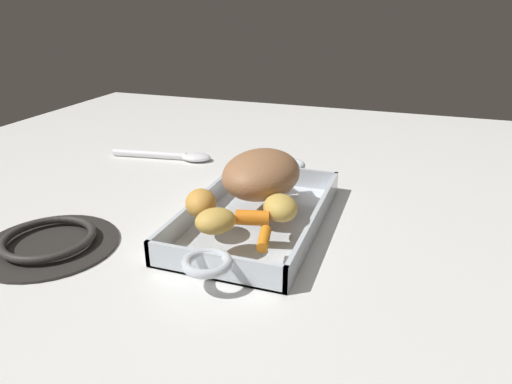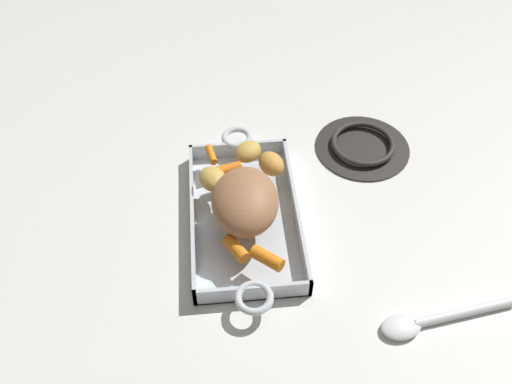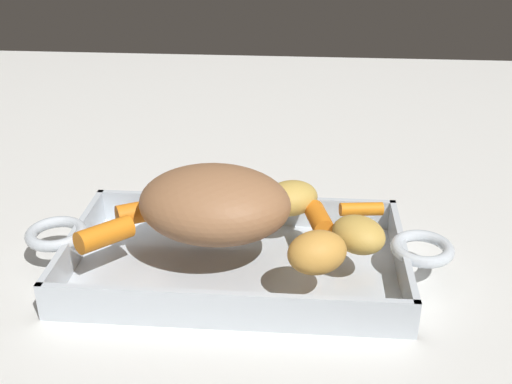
% 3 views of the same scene
% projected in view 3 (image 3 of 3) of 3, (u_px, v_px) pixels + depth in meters
% --- Properties ---
extents(ground_plane, '(1.80, 1.80, 0.00)m').
position_uv_depth(ground_plane, '(236.00, 270.00, 0.69)').
color(ground_plane, silver).
extents(roasting_dish, '(0.45, 0.20, 0.04)m').
position_uv_depth(roasting_dish, '(236.00, 260.00, 0.68)').
color(roasting_dish, silver).
rests_on(roasting_dish, ground_plane).
extents(pork_roast, '(0.17, 0.13, 0.07)m').
position_uv_depth(pork_roast, '(214.00, 205.00, 0.65)').
color(pork_roast, '#9B6945').
rests_on(pork_roast, roasting_dish).
extents(baby_carrot_long, '(0.03, 0.05, 0.02)m').
position_uv_depth(baby_carrot_long, '(319.00, 219.00, 0.68)').
color(baby_carrot_long, orange).
rests_on(baby_carrot_long, roasting_dish).
extents(baby_carrot_short, '(0.06, 0.05, 0.02)m').
position_uv_depth(baby_carrot_short, '(141.00, 212.00, 0.69)').
color(baby_carrot_short, orange).
rests_on(baby_carrot_short, roasting_dish).
extents(baby_carrot_northeast, '(0.05, 0.02, 0.02)m').
position_uv_depth(baby_carrot_northeast, '(361.00, 209.00, 0.70)').
color(baby_carrot_northeast, orange).
rests_on(baby_carrot_northeast, roasting_dish).
extents(baby_carrot_northwest, '(0.06, 0.06, 0.03)m').
position_uv_depth(baby_carrot_northwest, '(105.00, 235.00, 0.65)').
color(baby_carrot_northwest, orange).
rests_on(baby_carrot_northwest, roasting_dish).
extents(potato_halved, '(0.07, 0.07, 0.04)m').
position_uv_depth(potato_halved, '(317.00, 252.00, 0.60)').
color(potato_halved, gold).
rests_on(potato_halved, roasting_dish).
extents(potato_golden_small, '(0.08, 0.07, 0.04)m').
position_uv_depth(potato_golden_small, '(291.00, 198.00, 0.70)').
color(potato_golden_small, gold).
rests_on(potato_golden_small, roasting_dish).
extents(potato_golden_large, '(0.07, 0.08, 0.03)m').
position_uv_depth(potato_golden_large, '(358.00, 235.00, 0.64)').
color(potato_golden_large, gold).
rests_on(potato_golden_large, roasting_dish).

